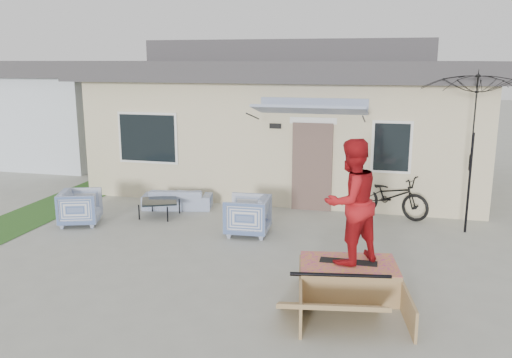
% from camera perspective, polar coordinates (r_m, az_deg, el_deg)
% --- Properties ---
extents(ground, '(90.00, 90.00, 0.00)m').
position_cam_1_polar(ground, '(9.00, -4.73, -10.46)').
color(ground, '#9A9B8E').
rests_on(ground, ground).
extents(grass_strip, '(1.40, 8.00, 0.01)m').
position_cam_1_polar(grass_strip, '(13.10, -23.86, -4.07)').
color(grass_strip, '#26531E').
rests_on(grass_strip, ground).
extents(house, '(10.80, 8.49, 4.10)m').
position_cam_1_polar(house, '(16.12, 4.38, 6.95)').
color(house, beige).
rests_on(house, ground).
extents(neighbor_house, '(8.60, 7.60, 3.50)m').
position_cam_1_polar(neighbor_house, '(22.26, -22.56, 7.18)').
color(neighbor_house, silver).
rests_on(neighbor_house, ground).
extents(loveseat, '(1.72, 0.82, 0.65)m').
position_cam_1_polar(loveseat, '(13.03, -8.42, -1.73)').
color(loveseat, '#405B99').
rests_on(loveseat, ground).
extents(armchair_left, '(0.99, 1.02, 0.84)m').
position_cam_1_polar(armchair_left, '(12.23, -18.34, -2.74)').
color(armchair_left, '#405B99').
rests_on(armchair_left, ground).
extents(armchair_right, '(0.85, 0.90, 0.88)m').
position_cam_1_polar(armchair_right, '(10.95, -0.92, -3.72)').
color(armchair_right, '#405B99').
rests_on(armchair_right, ground).
extents(coffee_table, '(1.03, 1.03, 0.38)m').
position_cam_1_polar(coffee_table, '(12.44, -10.31, -3.12)').
color(coffee_table, black).
rests_on(coffee_table, ground).
extents(bicycle, '(1.95, 1.34, 1.18)m').
position_cam_1_polar(bicycle, '(12.54, 14.23, -1.29)').
color(bicycle, black).
rests_on(bicycle, ground).
extents(patio_umbrella, '(2.27, 2.10, 2.20)m').
position_cam_1_polar(patio_umbrella, '(11.64, 22.18, 2.92)').
color(patio_umbrella, black).
rests_on(patio_umbrella, ground).
extents(skate_ramp, '(1.76, 2.16, 0.49)m').
position_cam_1_polar(skate_ramp, '(8.42, 9.85, -10.50)').
color(skate_ramp, olive).
rests_on(skate_ramp, ground).
extents(skateboard, '(0.87, 0.23, 0.05)m').
position_cam_1_polar(skateboard, '(8.36, 9.89, -8.66)').
color(skateboard, black).
rests_on(skateboard, skate_ramp).
extents(skater, '(1.16, 1.17, 1.90)m').
position_cam_1_polar(skater, '(8.06, 10.15, -2.17)').
color(skater, '#A71318').
rests_on(skater, skateboard).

